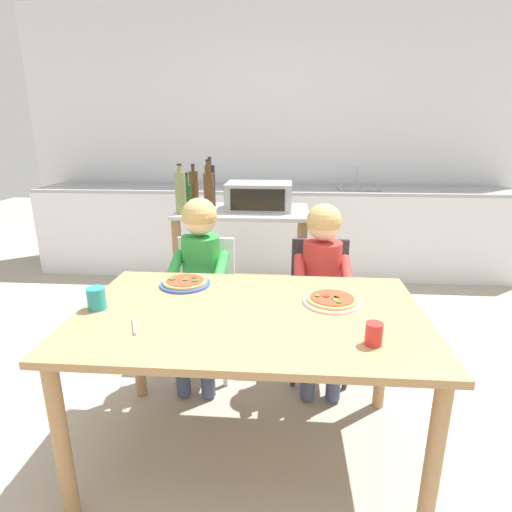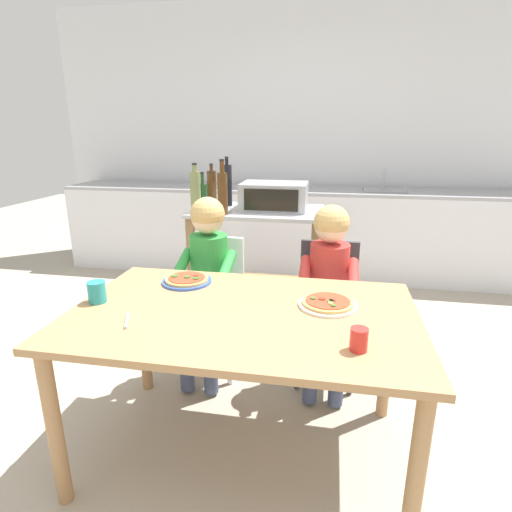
% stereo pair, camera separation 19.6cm
% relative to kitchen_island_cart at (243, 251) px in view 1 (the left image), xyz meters
% --- Properties ---
extents(ground_plane, '(11.89, 11.89, 0.00)m').
position_rel_kitchen_island_cart_xyz_m(ground_plane, '(0.17, -0.11, -0.60)').
color(ground_plane, '#A89E8C').
extents(back_wall_tiled, '(5.36, 0.12, 2.70)m').
position_rel_kitchen_island_cart_xyz_m(back_wall_tiled, '(0.17, 1.73, 0.75)').
color(back_wall_tiled, silver).
rests_on(back_wall_tiled, ground).
extents(kitchen_counter, '(4.82, 0.60, 1.08)m').
position_rel_kitchen_island_cart_xyz_m(kitchen_counter, '(0.17, 1.32, -0.16)').
color(kitchen_counter, silver).
rests_on(kitchen_counter, ground).
extents(kitchen_island_cart, '(0.92, 0.59, 0.91)m').
position_rel_kitchen_island_cart_xyz_m(kitchen_island_cart, '(0.00, 0.00, 0.00)').
color(kitchen_island_cart, '#B7BABF').
rests_on(kitchen_island_cart, ground).
extents(toaster_oven, '(0.46, 0.34, 0.19)m').
position_rel_kitchen_island_cart_xyz_m(toaster_oven, '(0.11, 0.01, 0.40)').
color(toaster_oven, '#999BA0').
rests_on(toaster_oven, kitchen_island_cart).
extents(bottle_brown_beer, '(0.07, 0.07, 0.36)m').
position_rel_kitchen_island_cart_xyz_m(bottle_brown_beer, '(-0.20, -0.22, 0.46)').
color(bottle_brown_beer, '#4C2D14').
rests_on(bottle_brown_beer, kitchen_island_cart).
extents(bottle_slim_sauce, '(0.05, 0.05, 0.26)m').
position_rel_kitchen_island_cart_xyz_m(bottle_slim_sauce, '(-0.35, 0.02, 0.41)').
color(bottle_slim_sauce, '#4C2D14').
rests_on(bottle_slim_sauce, kitchen_island_cart).
extents(bottle_squat_spirits, '(0.07, 0.07, 0.30)m').
position_rel_kitchen_island_cart_xyz_m(bottle_squat_spirits, '(-0.39, 0.20, 0.43)').
color(bottle_squat_spirits, '#4C2D14').
rests_on(bottle_squat_spirits, kitchen_island_cart).
extents(bottle_tall_green_wine, '(0.07, 0.07, 0.33)m').
position_rel_kitchen_island_cart_xyz_m(bottle_tall_green_wine, '(-0.40, -0.19, 0.45)').
color(bottle_tall_green_wine, olive).
rests_on(bottle_tall_green_wine, kitchen_island_cart).
extents(bottle_clear_vinegar, '(0.07, 0.07, 0.36)m').
position_rel_kitchen_island_cart_xyz_m(bottle_clear_vinegar, '(-0.25, 0.11, 0.46)').
color(bottle_clear_vinegar, black).
rests_on(bottle_clear_vinegar, kitchen_island_cart).
extents(bottle_dark_olive_oil, '(0.06, 0.06, 0.26)m').
position_rel_kitchen_island_cart_xyz_m(bottle_dark_olive_oil, '(-0.38, -0.09, 0.41)').
color(bottle_dark_olive_oil, '#1E4723').
rests_on(bottle_dark_olive_oil, kitchen_island_cart).
extents(dining_table, '(1.44, 0.90, 0.72)m').
position_rel_kitchen_island_cart_xyz_m(dining_table, '(0.17, -1.30, 0.03)').
color(dining_table, '#AD7F51').
rests_on(dining_table, ground).
extents(dining_chair_left, '(0.36, 0.36, 0.81)m').
position_rel_kitchen_island_cart_xyz_m(dining_chair_left, '(-0.18, -0.58, -0.12)').
color(dining_chair_left, silver).
rests_on(dining_chair_left, ground).
extents(dining_chair_right, '(0.36, 0.36, 0.81)m').
position_rel_kitchen_island_cart_xyz_m(dining_chair_right, '(0.52, -0.56, -0.12)').
color(dining_chair_right, '#333338').
rests_on(dining_chair_right, ground).
extents(child_in_green_shirt, '(0.32, 0.42, 1.07)m').
position_rel_kitchen_island_cart_xyz_m(child_in_green_shirt, '(-0.18, -0.70, 0.09)').
color(child_in_green_shirt, '#424C6B').
rests_on(child_in_green_shirt, ground).
extents(child_in_red_shirt, '(0.32, 0.42, 1.04)m').
position_rel_kitchen_island_cart_xyz_m(child_in_red_shirt, '(0.52, -0.68, 0.08)').
color(child_in_red_shirt, '#424C6B').
rests_on(child_in_red_shirt, ground).
extents(pizza_plate_blue_rimmed, '(0.24, 0.24, 0.03)m').
position_rel_kitchen_island_cart_xyz_m(pizza_plate_blue_rimmed, '(-0.18, -1.02, 0.14)').
color(pizza_plate_blue_rimmed, '#3356B7').
rests_on(pizza_plate_blue_rimmed, dining_table).
extents(pizza_plate_white, '(0.25, 0.25, 0.03)m').
position_rel_kitchen_island_cart_xyz_m(pizza_plate_white, '(0.52, -1.19, 0.14)').
color(pizza_plate_white, white).
rests_on(pizza_plate_white, dining_table).
extents(drinking_cup_teal, '(0.08, 0.08, 0.09)m').
position_rel_kitchen_island_cart_xyz_m(drinking_cup_teal, '(-0.48, -1.33, 0.17)').
color(drinking_cup_teal, teal).
rests_on(drinking_cup_teal, dining_table).
extents(drinking_cup_red, '(0.06, 0.06, 0.08)m').
position_rel_kitchen_island_cart_xyz_m(drinking_cup_red, '(0.63, -1.55, 0.16)').
color(drinking_cup_red, red).
rests_on(drinking_cup_red, dining_table).
extents(serving_spoon, '(0.07, 0.13, 0.01)m').
position_rel_kitchen_island_cart_xyz_m(serving_spoon, '(-0.26, -1.48, 0.13)').
color(serving_spoon, '#B7BABF').
rests_on(serving_spoon, dining_table).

